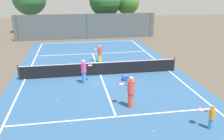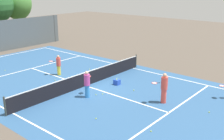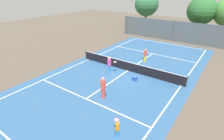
{
  "view_description": "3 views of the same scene",
  "coord_description": "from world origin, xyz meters",
  "px_view_note": "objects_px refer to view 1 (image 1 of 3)",
  "views": [
    {
      "loc": [
        -2.05,
        -17.11,
        6.25
      ],
      "look_at": [
        0.54,
        -2.09,
        1.07
      ],
      "focal_mm": 38.61,
      "sensor_mm": 36.0,
      "label": 1
    },
    {
      "loc": [
        -12.22,
        -12.7,
        6.61
      ],
      "look_at": [
        1.03,
        -1.48,
        1.2
      ],
      "focal_mm": 43.7,
      "sensor_mm": 36.0,
      "label": 2
    },
    {
      "loc": [
        8.38,
        -14.76,
        7.97
      ],
      "look_at": [
        -0.7,
        -1.89,
        0.6
      ],
      "focal_mm": 28.49,
      "sensor_mm": 36.0,
      "label": 3
    }
  ],
  "objects_px": {
    "tennis_ball_3": "(130,63)",
    "tennis_ball_4": "(70,124)",
    "player_1": "(131,92)",
    "tennis_ball_6": "(128,89)",
    "player_2": "(211,117)",
    "player_3": "(84,71)",
    "player_0": "(100,53)",
    "ball_crate": "(125,78)",
    "tennis_ball_10": "(89,65)",
    "tennis_ball_8": "(135,65)",
    "tennis_ball_5": "(57,100)",
    "tennis_ball_11": "(98,84)",
    "tennis_ball_1": "(49,69)",
    "tennis_ball_7": "(75,51)",
    "tennis_ball_9": "(153,132)",
    "tennis_ball_0": "(93,83)"
  },
  "relations": [
    {
      "from": "ball_crate",
      "to": "tennis_ball_5",
      "type": "distance_m",
      "value": 5.29
    },
    {
      "from": "tennis_ball_1",
      "to": "tennis_ball_3",
      "type": "distance_m",
      "value": 6.84
    },
    {
      "from": "tennis_ball_3",
      "to": "tennis_ball_4",
      "type": "height_order",
      "value": "same"
    },
    {
      "from": "tennis_ball_8",
      "to": "tennis_ball_11",
      "type": "distance_m",
      "value": 5.11
    },
    {
      "from": "player_2",
      "to": "tennis_ball_7",
      "type": "distance_m",
      "value": 16.79
    },
    {
      "from": "tennis_ball_3",
      "to": "tennis_ball_5",
      "type": "xyz_separation_m",
      "value": [
        -5.97,
        -6.37,
        0.0
      ]
    },
    {
      "from": "player_0",
      "to": "tennis_ball_3",
      "type": "distance_m",
      "value": 2.76
    },
    {
      "from": "tennis_ball_6",
      "to": "player_1",
      "type": "bearing_deg",
      "value": -99.73
    },
    {
      "from": "tennis_ball_6",
      "to": "tennis_ball_10",
      "type": "distance_m",
      "value": 5.93
    },
    {
      "from": "player_2",
      "to": "player_3",
      "type": "xyz_separation_m",
      "value": [
        -5.44,
        6.72,
        0.26
      ]
    },
    {
      "from": "tennis_ball_8",
      "to": "tennis_ball_10",
      "type": "relative_size",
      "value": 1.0
    },
    {
      "from": "tennis_ball_0",
      "to": "tennis_ball_6",
      "type": "xyz_separation_m",
      "value": [
        2.15,
        -1.38,
        0.0
      ]
    },
    {
      "from": "player_3",
      "to": "tennis_ball_0",
      "type": "height_order",
      "value": "player_3"
    },
    {
      "from": "tennis_ball_7",
      "to": "tennis_ball_9",
      "type": "xyz_separation_m",
      "value": [
        3.2,
        -15.57,
        0.0
      ]
    },
    {
      "from": "tennis_ball_1",
      "to": "tennis_ball_11",
      "type": "relative_size",
      "value": 1.0
    },
    {
      "from": "player_0",
      "to": "tennis_ball_7",
      "type": "height_order",
      "value": "player_0"
    },
    {
      "from": "tennis_ball_9",
      "to": "tennis_ball_4",
      "type": "bearing_deg",
      "value": 160.62
    },
    {
      "from": "tennis_ball_1",
      "to": "player_1",
      "type": "bearing_deg",
      "value": -56.45
    },
    {
      "from": "tennis_ball_3",
      "to": "tennis_ball_7",
      "type": "xyz_separation_m",
      "value": [
        -4.65,
        5.02,
        0.0
      ]
    },
    {
      "from": "player_0",
      "to": "tennis_ball_4",
      "type": "relative_size",
      "value": 23.69
    },
    {
      "from": "tennis_ball_0",
      "to": "tennis_ball_11",
      "type": "relative_size",
      "value": 1.0
    },
    {
      "from": "player_3",
      "to": "tennis_ball_7",
      "type": "height_order",
      "value": "player_3"
    },
    {
      "from": "player_2",
      "to": "player_3",
      "type": "distance_m",
      "value": 8.65
    },
    {
      "from": "tennis_ball_0",
      "to": "tennis_ball_10",
      "type": "bearing_deg",
      "value": 88.97
    },
    {
      "from": "tennis_ball_6",
      "to": "tennis_ball_8",
      "type": "relative_size",
      "value": 1.0
    },
    {
      "from": "player_1",
      "to": "tennis_ball_5",
      "type": "height_order",
      "value": "player_1"
    },
    {
      "from": "tennis_ball_6",
      "to": "tennis_ball_11",
      "type": "distance_m",
      "value": 2.13
    },
    {
      "from": "player_0",
      "to": "tennis_ball_0",
      "type": "height_order",
      "value": "player_0"
    },
    {
      "from": "player_1",
      "to": "player_3",
      "type": "bearing_deg",
      "value": 120.0
    },
    {
      "from": "ball_crate",
      "to": "tennis_ball_3",
      "type": "distance_m",
      "value": 4.14
    },
    {
      "from": "tennis_ball_7",
      "to": "tennis_ball_8",
      "type": "bearing_deg",
      "value": -49.29
    },
    {
      "from": "tennis_ball_7",
      "to": "tennis_ball_8",
      "type": "xyz_separation_m",
      "value": [
        4.94,
        -5.74,
        0.0
      ]
    },
    {
      "from": "tennis_ball_10",
      "to": "tennis_ball_6",
      "type": "bearing_deg",
      "value": -69.52
    },
    {
      "from": "tennis_ball_4",
      "to": "tennis_ball_10",
      "type": "distance_m",
      "value": 9.4
    },
    {
      "from": "tennis_ball_1",
      "to": "tennis_ball_8",
      "type": "relative_size",
      "value": 1.0
    },
    {
      "from": "tennis_ball_0",
      "to": "tennis_ball_7",
      "type": "height_order",
      "value": "same"
    },
    {
      "from": "tennis_ball_3",
      "to": "tennis_ball_5",
      "type": "bearing_deg",
      "value": -133.12
    },
    {
      "from": "player_2",
      "to": "tennis_ball_3",
      "type": "relative_size",
      "value": 17.88
    },
    {
      "from": "tennis_ball_7",
      "to": "tennis_ball_1",
      "type": "bearing_deg",
      "value": -111.38
    },
    {
      "from": "tennis_ball_5",
      "to": "tennis_ball_1",
      "type": "bearing_deg",
      "value": 98.33
    },
    {
      "from": "tennis_ball_0",
      "to": "tennis_ball_10",
      "type": "relative_size",
      "value": 1.0
    },
    {
      "from": "player_1",
      "to": "tennis_ball_6",
      "type": "bearing_deg",
      "value": 80.27
    },
    {
      "from": "tennis_ball_5",
      "to": "tennis_ball_8",
      "type": "distance_m",
      "value": 8.43
    },
    {
      "from": "player_3",
      "to": "tennis_ball_5",
      "type": "xyz_separation_m",
      "value": [
        -1.77,
        -2.4,
        -0.84
      ]
    },
    {
      "from": "tennis_ball_3",
      "to": "tennis_ball_4",
      "type": "relative_size",
      "value": 1.0
    },
    {
      "from": "tennis_ball_9",
      "to": "tennis_ball_10",
      "type": "xyz_separation_m",
      "value": [
        -2.11,
        10.57,
        0.0
      ]
    },
    {
      "from": "player_1",
      "to": "player_3",
      "type": "relative_size",
      "value": 1.07
    },
    {
      "from": "player_0",
      "to": "ball_crate",
      "type": "relative_size",
      "value": 3.67
    },
    {
      "from": "tennis_ball_6",
      "to": "tennis_ball_10",
      "type": "xyz_separation_m",
      "value": [
        -2.08,
        5.56,
        0.0
      ]
    },
    {
      "from": "player_1",
      "to": "ball_crate",
      "type": "xyz_separation_m",
      "value": [
        0.62,
        4.03,
        -0.75
      ]
    }
  ]
}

